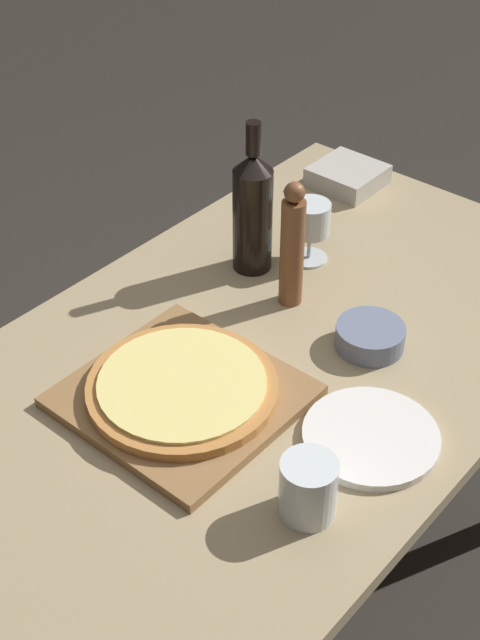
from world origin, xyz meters
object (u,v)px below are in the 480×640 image
pizza (182,387)px  wine_glass (311,221)px  wine_bottle (253,210)px  small_bowl (370,337)px  pepper_mill (292,247)px

pizza → wine_glass: (-0.09, 0.46, 0.06)m
pizza → wine_bottle: size_ratio=1.01×
small_bowl → pizza: bearing=-116.3°
wine_bottle → pepper_mill: (0.13, -0.04, -0.01)m
wine_bottle → pepper_mill: bearing=-18.1°
wine_glass → small_bowl: size_ratio=1.04×
wine_bottle → wine_glass: wine_bottle is taller
wine_bottle → small_bowl: bearing=-10.2°
pizza → wine_bottle: (-0.16, 0.37, 0.10)m
pizza → pepper_mill: 0.34m
pepper_mill → small_bowl: (0.19, -0.02, -0.10)m
pizza → small_bowl: same height
wine_glass → small_bowl: wine_glass is taller
wine_bottle → wine_glass: bearing=52.6°
wine_glass → small_bowl: 0.29m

